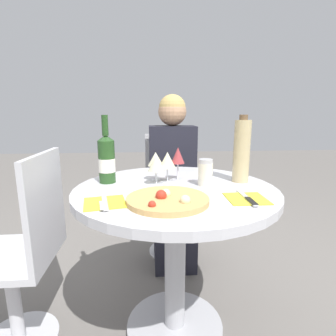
{
  "coord_description": "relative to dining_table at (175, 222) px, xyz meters",
  "views": [
    {
      "loc": [
        -0.13,
        -1.13,
        1.07
      ],
      "look_at": [
        -0.04,
        -0.05,
        0.84
      ],
      "focal_mm": 28.0,
      "sensor_mm": 36.0,
      "label": 1
    }
  ],
  "objects": [
    {
      "name": "ground_plane",
      "position": [
        0.0,
        0.0,
        -0.57
      ],
      "size": [
        12.0,
        12.0,
        0.0
      ],
      "primitive_type": "plane",
      "color": "slate",
      "rests_on": "ground"
    },
    {
      "name": "place_setting_right",
      "position": [
        0.26,
        -0.19,
        0.17
      ],
      "size": [
        0.15,
        0.19,
        0.01
      ],
      "color": "yellow",
      "rests_on": "dining_table"
    },
    {
      "name": "wine_glass_front_left",
      "position": [
        -0.08,
        0.06,
        0.27
      ],
      "size": [
        0.08,
        0.08,
        0.13
      ],
      "color": "silver",
      "rests_on": "dining_table"
    },
    {
      "name": "sugar_shaker",
      "position": [
        0.14,
        0.02,
        0.23
      ],
      "size": [
        0.07,
        0.07,
        0.12
      ],
      "color": "silver",
      "rests_on": "dining_table"
    },
    {
      "name": "wine_bottle",
      "position": [
        -0.32,
        0.11,
        0.29
      ],
      "size": [
        0.08,
        0.08,
        0.32
      ],
      "color": "#23471E",
      "rests_on": "dining_table"
    },
    {
      "name": "wine_glass_center",
      "position": [
        -0.03,
        0.09,
        0.28
      ],
      "size": [
        0.08,
        0.08,
        0.15
      ],
      "color": "silver",
      "rests_on": "dining_table"
    },
    {
      "name": "dining_table",
      "position": [
        0.0,
        0.0,
        0.0
      ],
      "size": [
        0.91,
        0.91,
        0.74
      ],
      "color": "#B2B2B7",
      "rests_on": "ground_plane"
    },
    {
      "name": "tall_carafe",
      "position": [
        0.32,
        0.07,
        0.32
      ],
      "size": [
        0.08,
        0.08,
        0.32
      ],
      "color": "tan",
      "rests_on": "dining_table"
    },
    {
      "name": "pizza_large",
      "position": [
        -0.05,
        -0.2,
        0.18
      ],
      "size": [
        0.31,
        0.31,
        0.05
      ],
      "color": "tan",
      "rests_on": "dining_table"
    },
    {
      "name": "seated_diner",
      "position": [
        0.06,
        0.67,
        -0.02
      ],
      "size": [
        0.33,
        0.43,
        1.2
      ],
      "rotation": [
        0.0,
        0.0,
        3.14
      ],
      "color": "black",
      "rests_on": "ground_plane"
    },
    {
      "name": "place_setting_left",
      "position": [
        -0.29,
        -0.2,
        0.17
      ],
      "size": [
        0.18,
        0.19,
        0.01
      ],
      "color": "yellow",
      "rests_on": "dining_table"
    },
    {
      "name": "chair_behind_diner",
      "position": [
        0.06,
        0.81,
        -0.13
      ],
      "size": [
        0.39,
        0.39,
        0.91
      ],
      "rotation": [
        0.0,
        0.0,
        3.14
      ],
      "color": "silver",
      "rests_on": "ground_plane"
    },
    {
      "name": "chair_empty_side",
      "position": [
        -0.69,
        -0.02,
        -0.13
      ],
      "size": [
        0.39,
        0.39,
        0.91
      ],
      "rotation": [
        0.0,
        0.0,
        1.57
      ],
      "color": "silver",
      "rests_on": "ground_plane"
    },
    {
      "name": "wine_glass_back_left",
      "position": [
        -0.08,
        0.13,
        0.27
      ],
      "size": [
        0.08,
        0.08,
        0.14
      ],
      "color": "silver",
      "rests_on": "dining_table"
    },
    {
      "name": "wine_glass_back_right",
      "position": [
        0.03,
        0.13,
        0.29
      ],
      "size": [
        0.07,
        0.07,
        0.16
      ],
      "color": "silver",
      "rests_on": "dining_table"
    }
  ]
}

